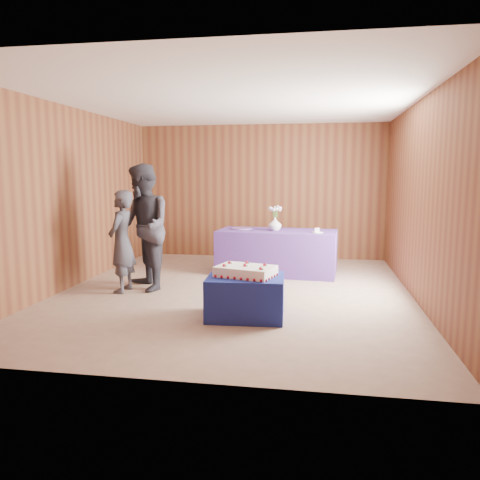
% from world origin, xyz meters
% --- Properties ---
extents(ground, '(6.00, 6.00, 0.00)m').
position_xyz_m(ground, '(0.00, 0.00, 0.00)').
color(ground, gray).
rests_on(ground, ground).
extents(room_shell, '(5.04, 6.04, 2.72)m').
position_xyz_m(room_shell, '(0.00, 0.00, 1.80)').
color(room_shell, brown).
rests_on(room_shell, ground).
extents(cake_table, '(0.94, 0.75, 0.50)m').
position_xyz_m(cake_table, '(0.34, -1.17, 0.25)').
color(cake_table, navy).
rests_on(cake_table, ground).
extents(serving_table, '(2.06, 1.05, 0.75)m').
position_xyz_m(serving_table, '(0.49, 1.41, 0.38)').
color(serving_table, '#5C348F').
rests_on(serving_table, ground).
extents(sheet_cake, '(0.79, 0.63, 0.16)m').
position_xyz_m(sheet_cake, '(0.34, -1.15, 0.56)').
color(sheet_cake, white).
rests_on(sheet_cake, cake_table).
extents(vase, '(0.22, 0.22, 0.23)m').
position_xyz_m(vase, '(0.45, 1.37, 0.86)').
color(vase, silver).
rests_on(vase, serving_table).
extents(flower_spray, '(0.23, 0.23, 0.17)m').
position_xyz_m(flower_spray, '(0.45, 1.37, 1.12)').
color(flower_spray, '#3C722D').
rests_on(flower_spray, vase).
extents(platter, '(0.49, 0.49, 0.02)m').
position_xyz_m(platter, '(-0.15, 1.51, 0.76)').
color(platter, '#7351A2').
rests_on(platter, serving_table).
extents(plate, '(0.23, 0.23, 0.01)m').
position_xyz_m(plate, '(1.16, 1.20, 0.76)').
color(plate, silver).
rests_on(plate, serving_table).
extents(cake_slice, '(0.08, 0.07, 0.09)m').
position_xyz_m(cake_slice, '(1.16, 1.20, 0.80)').
color(cake_slice, white).
rests_on(cake_slice, plate).
extents(knife, '(0.26, 0.04, 0.00)m').
position_xyz_m(knife, '(1.19, 1.07, 0.75)').
color(knife, silver).
rests_on(knife, serving_table).
extents(guest_left, '(0.36, 0.54, 1.48)m').
position_xyz_m(guest_left, '(-1.61, -0.23, 0.74)').
color(guest_left, '#373640').
rests_on(guest_left, ground).
extents(guest_right, '(1.11, 1.15, 1.86)m').
position_xyz_m(guest_right, '(-1.35, -0.06, 0.93)').
color(guest_right, '#302E38').
rests_on(guest_right, ground).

